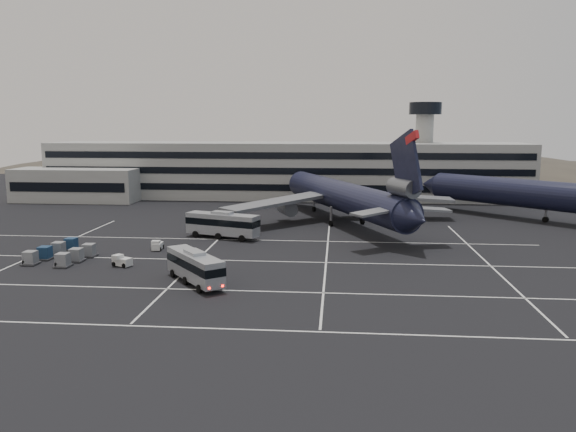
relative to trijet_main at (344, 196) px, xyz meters
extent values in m
plane|color=black|center=(-14.65, -34.21, -5.25)|extent=(260.00, 260.00, 0.00)
cube|color=silver|center=(-14.65, -56.21, -5.24)|extent=(90.00, 0.25, 0.01)
cube|color=silver|center=(-14.65, -44.21, -5.24)|extent=(90.00, 0.25, 0.01)
cube|color=silver|center=(-14.65, -30.21, -5.24)|extent=(90.00, 0.25, 0.01)
cube|color=silver|center=(-14.65, -16.21, -5.24)|extent=(90.00, 0.25, 0.01)
cube|color=silver|center=(-44.65, -28.21, -5.24)|extent=(0.25, 55.00, 0.01)
cube|color=silver|center=(-20.65, -28.21, -5.24)|extent=(0.25, 55.00, 0.01)
cube|color=silver|center=(-2.65, -28.21, -5.24)|extent=(0.25, 55.00, 0.01)
cube|color=silver|center=(19.35, -28.21, -5.24)|extent=(0.25, 55.00, 0.01)
cube|color=gray|center=(-14.65, 37.79, 1.75)|extent=(120.00, 18.00, 14.00)
cube|color=black|center=(-14.65, 28.74, -1.75)|extent=(118.00, 0.20, 1.60)
cube|color=black|center=(-14.65, 28.74, 2.25)|extent=(118.00, 0.20, 1.60)
cube|color=black|center=(-14.65, 28.74, 5.95)|extent=(118.00, 0.20, 1.60)
cube|color=gray|center=(-64.65, 25.79, -1.25)|extent=(30.00, 10.00, 8.00)
cylinder|color=gray|center=(20.35, 39.79, 5.75)|extent=(4.40, 4.40, 22.00)
cylinder|color=black|center=(20.35, 39.79, 17.25)|extent=(8.00, 8.00, 3.00)
ellipsoid|color=#38332B|center=(-74.65, 135.79, -15.75)|extent=(196.00, 140.00, 32.00)
ellipsoid|color=#38332B|center=(15.35, 135.79, -18.75)|extent=(252.00, 180.00, 44.00)
ellipsoid|color=#38332B|center=(95.35, 135.79, -14.25)|extent=(168.00, 120.00, 24.00)
cylinder|color=black|center=(-0.20, 0.46, -0.05)|extent=(23.99, 46.34, 5.60)
cone|color=black|center=(-10.48, 24.56, -0.05)|extent=(6.92, 6.34, 5.60)
cone|color=black|center=(10.21, -23.91, -0.05)|extent=(6.60, 6.58, 5.04)
cube|color=black|center=(8.83, -20.69, 7.35)|extent=(4.18, 8.91, 10.97)
cube|color=red|center=(9.42, -22.07, 11.55)|extent=(1.77, 3.19, 2.24)
cylinder|color=#595B60|center=(8.64, -20.23, 4.05)|extent=(4.84, 6.58, 2.70)
cube|color=slate|center=(4.58, -21.42, 0.55)|extent=(7.98, 6.94, 0.87)
cube|color=slate|center=(12.30, -18.12, 0.55)|extent=(7.98, 4.59, 0.87)
cube|color=slate|center=(-12.48, -2.61, -0.85)|extent=(19.42, 19.47, 1.75)
cylinder|color=#595B60|center=(-10.90, 1.33, -2.55)|extent=(4.64, 6.12, 2.70)
cube|color=slate|center=(10.51, 7.21, -0.85)|extent=(22.10, 5.93, 1.75)
cylinder|color=#595B60|center=(6.58, 8.79, -2.55)|extent=(4.64, 6.12, 2.70)
cylinder|color=slate|center=(-6.23, 14.59, -3.05)|extent=(0.44, 0.44, 3.00)
cylinder|color=black|center=(-6.23, 14.59, -4.70)|extent=(0.89, 1.21, 1.10)
cylinder|color=slate|center=(-2.36, -2.63, -3.05)|extent=(0.44, 0.44, 3.00)
cylinder|color=black|center=(-2.36, -2.63, -4.70)|extent=(0.89, 1.21, 1.10)
cylinder|color=slate|center=(3.53, -0.12, -3.05)|extent=(0.44, 0.44, 3.00)
cylinder|color=black|center=(3.53, -0.12, -4.70)|extent=(0.89, 1.21, 1.10)
cylinder|color=black|center=(38.79, 5.18, -0.05)|extent=(38.62, 37.16, 5.60)
cone|color=black|center=(19.81, 23.24, -0.05)|extent=(7.12, 7.16, 5.60)
cylinder|color=slate|center=(38.79, 5.18, -3.05)|extent=(0.44, 0.44, 3.00)
cylinder|color=black|center=(38.79, 5.18, -4.70)|extent=(1.14, 1.12, 1.10)
cube|color=gray|center=(-17.98, -41.63, -3.16)|extent=(8.93, 10.36, 3.05)
cube|color=black|center=(-17.98, -41.63, -2.80)|extent=(9.01, 10.44, 0.97)
cube|color=gray|center=(-17.98, -41.63, -1.45)|extent=(3.17, 3.40, 0.36)
cylinder|color=black|center=(-16.56, -45.49, -4.76)|extent=(0.86, 0.97, 0.98)
cylinder|color=black|center=(-14.56, -43.91, -4.76)|extent=(0.86, 0.97, 0.98)
cylinder|color=black|center=(-18.98, -42.41, -4.76)|extent=(0.86, 0.97, 0.98)
cylinder|color=black|center=(-16.99, -40.84, -4.76)|extent=(0.86, 0.97, 0.98)
cylinder|color=black|center=(-21.41, -39.34, -4.76)|extent=(0.86, 0.97, 0.98)
cylinder|color=black|center=(-19.41, -37.76, -4.76)|extent=(0.86, 0.97, 0.98)
cube|color=#FF0C05|center=(-15.14, -46.54, -4.33)|extent=(0.25, 0.22, 0.22)
cube|color=#FF0C05|center=(-13.87, -45.53, -4.33)|extent=(0.25, 0.22, 0.22)
cube|color=gray|center=(-20.14, -14.99, -2.90)|extent=(12.83, 6.80, 3.43)
cube|color=black|center=(-20.14, -14.99, -2.49)|extent=(12.91, 6.88, 1.09)
cube|color=gray|center=(-20.14, -14.99, -0.98)|extent=(3.84, 2.85, 0.40)
cylinder|color=black|center=(-16.44, -17.77, -4.70)|extent=(1.16, 0.70, 1.10)
cylinder|color=black|center=(-15.51, -15.07, -4.70)|extent=(1.16, 0.70, 1.10)
cylinder|color=black|center=(-20.61, -16.34, -4.70)|extent=(1.16, 0.70, 1.10)
cylinder|color=black|center=(-19.68, -13.63, -4.70)|extent=(1.16, 0.70, 1.10)
cylinder|color=black|center=(-24.78, -14.90, -4.70)|extent=(1.16, 0.70, 1.10)
cylinder|color=black|center=(-23.84, -12.20, -4.70)|extent=(1.16, 0.70, 1.10)
cube|color=silver|center=(-28.14, -24.62, -4.65)|extent=(1.48, 2.48, 0.98)
cube|color=silver|center=(-28.10, -25.16, -4.00)|extent=(1.27, 1.06, 0.54)
cylinder|color=black|center=(-28.68, -25.53, -4.94)|extent=(0.28, 0.63, 0.61)
cylinder|color=black|center=(-27.48, -25.44, -4.94)|extent=(0.28, 0.63, 0.61)
cylinder|color=black|center=(-28.81, -23.79, -4.94)|extent=(0.28, 0.63, 0.61)
cylinder|color=black|center=(-27.61, -23.70, -4.94)|extent=(0.28, 0.63, 0.61)
cube|color=silver|center=(-29.71, -34.56, -4.62)|extent=(2.85, 2.28, 1.03)
cube|color=silver|center=(-29.19, -34.80, -3.94)|extent=(1.45, 1.57, 0.57)
cylinder|color=black|center=(-29.13, -35.51, -4.93)|extent=(0.69, 0.49, 0.64)
cylinder|color=black|center=(-28.62, -34.36, -4.93)|extent=(0.69, 0.49, 0.64)
cylinder|color=black|center=(-30.80, -34.76, -4.93)|extent=(0.69, 0.49, 0.64)
cylinder|color=black|center=(-30.28, -33.62, -4.93)|extent=(0.69, 0.49, 0.64)
cube|color=#2D2D30|center=(-42.37, -34.87, -5.09)|extent=(2.22, 2.47, 0.18)
cylinder|color=black|center=(-42.37, -34.87, -5.15)|extent=(0.10, 0.20, 0.20)
cube|color=gray|center=(-42.37, -34.87, -4.20)|extent=(1.77, 1.77, 1.60)
cube|color=#2D2D30|center=(-37.43, -35.64, -5.09)|extent=(2.22, 2.47, 0.18)
cylinder|color=black|center=(-37.43, -35.64, -5.15)|extent=(0.10, 0.20, 0.20)
cube|color=gray|center=(-37.43, -35.64, -4.20)|extent=(1.77, 1.77, 1.60)
cube|color=#2D2D30|center=(-41.91, -31.90, -5.09)|extent=(2.22, 2.47, 0.18)
cylinder|color=black|center=(-41.91, -31.90, -5.15)|extent=(0.10, 0.20, 0.20)
cube|color=#162F4E|center=(-41.91, -31.90, -4.20)|extent=(1.77, 1.77, 1.60)
cube|color=#2D2D30|center=(-36.97, -32.67, -5.09)|extent=(2.22, 2.47, 0.18)
cylinder|color=black|center=(-36.97, -32.67, -5.15)|extent=(0.10, 0.20, 0.20)
cube|color=gray|center=(-36.97, -32.67, -4.20)|extent=(1.77, 1.77, 1.60)
cube|color=#2D2D30|center=(-41.45, -28.93, -5.09)|extent=(2.22, 2.47, 0.18)
cylinder|color=black|center=(-41.45, -28.93, -5.15)|extent=(0.10, 0.20, 0.20)
cube|color=gray|center=(-41.45, -28.93, -4.20)|extent=(1.77, 1.77, 1.60)
cube|color=#2D2D30|center=(-36.51, -29.71, -5.09)|extent=(2.22, 2.47, 0.18)
cylinder|color=black|center=(-36.51, -29.71, -5.15)|extent=(0.10, 0.20, 0.20)
cube|color=gray|center=(-36.51, -29.71, -4.20)|extent=(1.77, 1.77, 1.60)
cube|color=#2D2D30|center=(-40.99, -25.97, -5.09)|extent=(2.22, 2.47, 0.18)
cylinder|color=black|center=(-40.99, -25.97, -5.15)|extent=(0.10, 0.20, 0.20)
cube|color=#162F4E|center=(-40.99, -25.97, -4.20)|extent=(1.77, 1.77, 1.60)
camera|label=1|loc=(-1.24, -105.13, 13.62)|focal=35.00mm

